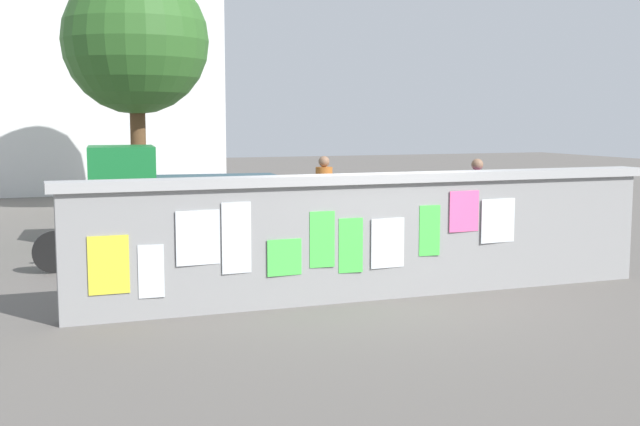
{
  "coord_description": "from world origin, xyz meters",
  "views": [
    {
      "loc": [
        -4.35,
        -9.5,
        2.36
      ],
      "look_at": [
        -0.08,
        1.96,
        0.92
      ],
      "focal_mm": 44.99,
      "sensor_mm": 36.0,
      "label": 1
    }
  ],
  "objects": [
    {
      "name": "auto_rickshaw_truck",
      "position": [
        -1.62,
        5.79,
        0.9
      ],
      "size": [
        3.73,
        1.85,
        1.85
      ],
      "color": "black",
      "rests_on": "ground"
    },
    {
      "name": "building_background",
      "position": [
        -2.84,
        18.12,
        4.41
      ],
      "size": [
        9.77,
        4.44,
        8.77
      ],
      "color": "white",
      "rests_on": "ground"
    },
    {
      "name": "ground",
      "position": [
        0.0,
        8.0,
        0.0
      ],
      "size": [
        60.0,
        60.0,
        0.0
      ],
      "primitive_type": "plane",
      "color": "#605B56"
    },
    {
      "name": "person_bystander",
      "position": [
        1.3,
        5.44,
        0.99
      ],
      "size": [
        0.41,
        0.41,
        1.62
      ],
      "color": "purple",
      "rests_on": "ground"
    },
    {
      "name": "tree_roadside",
      "position": [
        -1.57,
        11.2,
        4.26
      ],
      "size": [
        3.64,
        3.64,
        6.11
      ],
      "color": "brown",
      "rests_on": "ground"
    },
    {
      "name": "person_walking",
      "position": [
        3.61,
        3.46,
        0.99
      ],
      "size": [
        0.36,
        0.36,
        1.62
      ],
      "color": "#D83F72",
      "rests_on": "ground"
    },
    {
      "name": "motorcycle",
      "position": [
        2.27,
        2.57,
        0.46
      ],
      "size": [
        1.88,
        0.65,
        0.87
      ],
      "color": "black",
      "rests_on": "ground"
    },
    {
      "name": "bicycle_near",
      "position": [
        -3.43,
        3.4,
        0.36
      ],
      "size": [
        1.68,
        0.53,
        0.95
      ],
      "color": "black",
      "rests_on": "ground"
    },
    {
      "name": "poster_wall",
      "position": [
        -0.01,
        -0.0,
        0.85
      ],
      "size": [
        8.26,
        0.42,
        1.65
      ],
      "color": "gray",
      "rests_on": "ground"
    }
  ]
}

